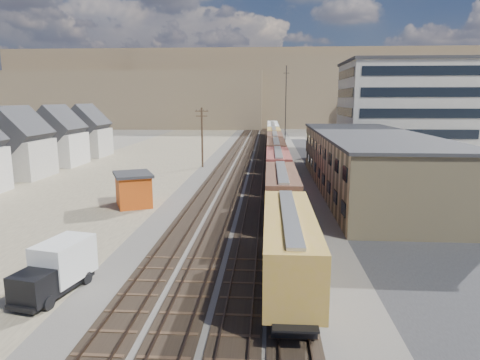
# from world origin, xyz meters

# --- Properties ---
(ground) EXTENTS (300.00, 300.00, 0.00)m
(ground) POSITION_xyz_m (0.00, 0.00, 0.00)
(ground) COLOR #6B6356
(ground) RESTS_ON ground
(ballast_bed) EXTENTS (18.00, 200.00, 0.06)m
(ballast_bed) POSITION_xyz_m (0.00, 50.00, 0.03)
(ballast_bed) COLOR #4C4742
(ballast_bed) RESTS_ON ground
(dirt_yard) EXTENTS (24.00, 180.00, 0.03)m
(dirt_yard) POSITION_xyz_m (-20.00, 40.00, 0.01)
(dirt_yard) COLOR #6F624C
(dirt_yard) RESTS_ON ground
(asphalt_lot) EXTENTS (26.00, 120.00, 0.04)m
(asphalt_lot) POSITION_xyz_m (22.00, 35.00, 0.02)
(asphalt_lot) COLOR #232326
(asphalt_lot) RESTS_ON ground
(rail_tracks) EXTENTS (11.40, 200.00, 0.24)m
(rail_tracks) POSITION_xyz_m (-0.55, 50.00, 0.11)
(rail_tracks) COLOR black
(rail_tracks) RESTS_ON ground
(freight_train) EXTENTS (3.00, 119.74, 4.46)m
(freight_train) POSITION_xyz_m (3.80, 49.06, 2.79)
(freight_train) COLOR black
(freight_train) RESTS_ON ground
(warehouse) EXTENTS (12.40, 40.40, 7.25)m
(warehouse) POSITION_xyz_m (14.98, 25.00, 3.65)
(warehouse) COLOR tan
(warehouse) RESTS_ON ground
(office_tower) EXTENTS (22.60, 18.60, 18.45)m
(office_tower) POSITION_xyz_m (27.95, 54.95, 9.26)
(office_tower) COLOR #9E998E
(office_tower) RESTS_ON ground
(utility_pole_north) EXTENTS (2.20, 0.32, 10.00)m
(utility_pole_north) POSITION_xyz_m (-8.50, 42.00, 5.30)
(utility_pole_north) COLOR #382619
(utility_pole_north) RESTS_ON ground
(radio_mast) EXTENTS (1.20, 0.16, 18.00)m
(radio_mast) POSITION_xyz_m (6.00, 60.00, 9.12)
(radio_mast) COLOR black
(radio_mast) RESTS_ON ground
(hills_north) EXTENTS (265.00, 80.00, 32.00)m
(hills_north) POSITION_xyz_m (0.17, 167.92, 14.10)
(hills_north) COLOR brown
(hills_north) RESTS_ON ground
(box_truck) EXTENTS (3.16, 5.90, 2.99)m
(box_truck) POSITION_xyz_m (-9.91, -5.67, 1.52)
(box_truck) COLOR silver
(box_truck) RESTS_ON ground
(maintenance_shed) EXTENTS (5.50, 6.04, 3.59)m
(maintenance_shed) POSITION_xyz_m (-11.93, 15.38, 1.84)
(maintenance_shed) COLOR #C54B12
(maintenance_shed) RESTS_ON ground
(parked_car_blue) EXTENTS (5.38, 5.00, 1.40)m
(parked_car_blue) POSITION_xyz_m (21.41, 47.35, 0.70)
(parked_car_blue) COLOR navy
(parked_car_blue) RESTS_ON ground
(parked_car_far) EXTENTS (2.44, 4.87, 1.59)m
(parked_car_far) POSITION_xyz_m (33.45, 50.01, 0.80)
(parked_car_far) COLOR silver
(parked_car_far) RESTS_ON ground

